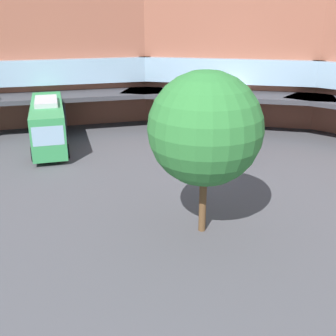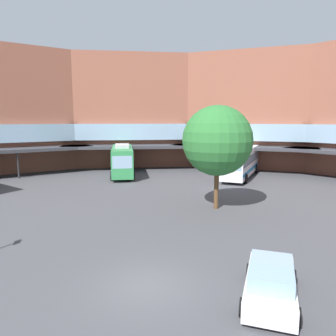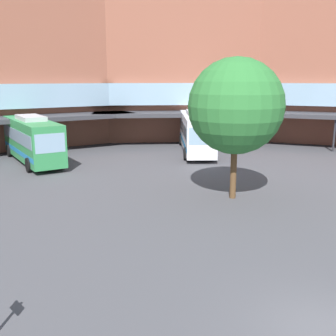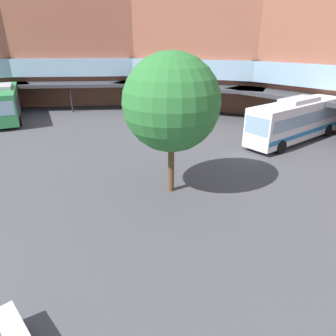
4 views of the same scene
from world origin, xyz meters
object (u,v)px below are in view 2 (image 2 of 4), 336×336
bus_0 (241,161)px  parked_car (271,282)px  bus_1 (122,160)px  plaza_tree (217,141)px

bus_0 → parked_car: 27.56m
parked_car → bus_0: bearing=8.1°
bus_1 → parked_car: bearing=10.9°
bus_1 → parked_car: size_ratio=2.30×
parked_car → plaza_tree: 13.82m
bus_0 → parked_car: bus_0 is taller
bus_0 → parked_car: bearing=12.8°
parked_car → plaza_tree: (-1.58, 12.94, 4.59)m
bus_0 → bus_1: bus_0 is taller
bus_0 → parked_car: (-1.97, -27.46, -1.23)m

